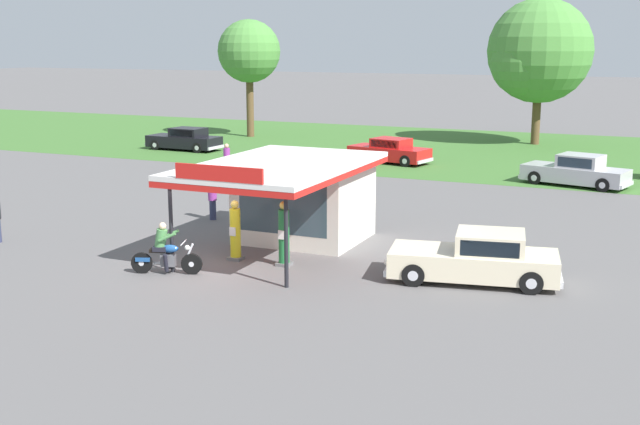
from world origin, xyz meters
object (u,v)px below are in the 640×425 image
at_px(parked_car_back_row_right, 389,151).
at_px(bystander_admiring_sedan, 213,199).
at_px(motorcycle_with_rider, 165,253).
at_px(bystander_strolling_foreground, 227,159).
at_px(featured_classic_sedan, 477,259).
at_px(gas_pump_nearside, 235,233).
at_px(parked_car_second_row_spare, 185,140).
at_px(parked_car_back_row_far_right, 576,172).
at_px(gas_pump_offside, 284,236).

distance_m(parked_car_back_row_right, bystander_admiring_sedan, 17.12).
bearing_deg(motorcycle_with_rider, bystander_admiring_sedan, 110.32).
bearing_deg(bystander_strolling_foreground, featured_classic_sedan, -39.37).
height_order(gas_pump_nearside, parked_car_second_row_spare, gas_pump_nearside).
bearing_deg(parked_car_back_row_far_right, motorcycle_with_rider, -115.00).
distance_m(parked_car_back_row_right, parked_car_second_row_spare, 13.85).
relative_size(gas_pump_nearside, bystander_strolling_foreground, 1.13).
distance_m(featured_classic_sedan, bystander_admiring_sedan, 11.99).
bearing_deg(bystander_strolling_foreground, gas_pump_offside, -53.83).
bearing_deg(gas_pump_offside, motorcycle_with_rider, -142.20).
bearing_deg(featured_classic_sedan, gas_pump_offside, -172.79).
height_order(motorcycle_with_rider, bystander_strolling_foreground, bystander_strolling_foreground).
distance_m(featured_classic_sedan, parked_car_second_row_spare, 31.66).
bearing_deg(bystander_strolling_foreground, parked_car_back_row_far_right, 14.85).
relative_size(gas_pump_offside, parked_car_back_row_right, 0.40).
height_order(gas_pump_offside, bystander_admiring_sedan, gas_pump_offside).
xyz_separation_m(motorcycle_with_rider, bystander_admiring_sedan, (-2.58, 6.98, 0.16)).
distance_m(motorcycle_with_rider, parked_car_back_row_far_right, 22.65).
bearing_deg(bystander_strolling_foreground, gas_pump_nearside, -58.77).
distance_m(gas_pump_nearside, featured_classic_sedan, 7.61).
distance_m(bystander_strolling_foreground, bystander_admiring_sedan, 10.22).
distance_m(parked_car_second_row_spare, bystander_admiring_sedan, 21.02).
bearing_deg(motorcycle_with_rider, parked_car_back_row_far_right, 65.00).
height_order(bystander_strolling_foreground, bystander_admiring_sedan, bystander_strolling_foreground).
bearing_deg(parked_car_back_row_right, motorcycle_with_rider, -87.32).
xyz_separation_m(parked_car_second_row_spare, bystander_admiring_sedan, (12.40, -16.98, 0.15)).
bearing_deg(parked_car_back_row_right, parked_car_back_row_far_right, -18.14).
bearing_deg(motorcycle_with_rider, featured_classic_sedan, 18.79).
distance_m(parked_car_back_row_right, parked_car_back_row_far_right, 11.26).
height_order(parked_car_second_row_spare, bystander_strolling_foreground, bystander_strolling_foreground).
distance_m(gas_pump_offside, featured_classic_sedan, 5.90).
xyz_separation_m(gas_pump_offside, bystander_strolling_foreground, (-10.12, 13.84, -0.03)).
relative_size(parked_car_back_row_right, parked_car_second_row_spare, 1.00).
xyz_separation_m(motorcycle_with_rider, parked_car_second_row_spare, (-14.98, 23.96, 0.01)).
bearing_deg(gas_pump_offside, bystander_strolling_foreground, 126.17).
bearing_deg(bystander_admiring_sedan, gas_pump_nearside, -51.85).
distance_m(gas_pump_nearside, parked_car_back_row_right, 21.93).
height_order(gas_pump_offside, featured_classic_sedan, gas_pump_offside).
distance_m(gas_pump_nearside, bystander_strolling_foreground, 16.19).
height_order(gas_pump_nearside, motorcycle_with_rider, gas_pump_nearside).
relative_size(gas_pump_offside, bystander_admiring_sedan, 1.33).
xyz_separation_m(gas_pump_offside, parked_car_second_row_spare, (-17.85, 21.73, -0.28)).
height_order(gas_pump_offside, parked_car_back_row_far_right, gas_pump_offside).
bearing_deg(gas_pump_nearside, bystander_strolling_foreground, 121.23).
distance_m(gas_pump_nearside, bystander_admiring_sedan, 6.04).
bearing_deg(parked_car_back_row_right, gas_pump_nearside, -84.05).
relative_size(gas_pump_offside, bystander_strolling_foreground, 1.19).
bearing_deg(bystander_admiring_sedan, gas_pump_offside, -41.05).
relative_size(parked_car_back_row_far_right, bystander_admiring_sedan, 3.48).
height_order(parked_car_back_row_far_right, bystander_admiring_sedan, same).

